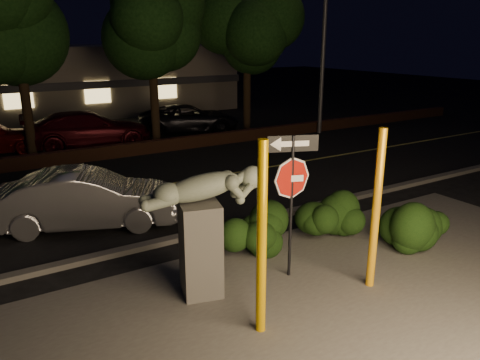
% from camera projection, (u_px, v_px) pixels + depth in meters
% --- Properties ---
extents(ground, '(90.00, 90.00, 0.00)m').
position_uv_depth(ground, '(121.00, 166.00, 16.98)').
color(ground, black).
rests_on(ground, ground).
extents(patio, '(14.00, 6.00, 0.02)m').
position_uv_depth(patio, '(323.00, 309.00, 8.01)').
color(patio, '#4C4944').
rests_on(patio, ground).
extents(road, '(80.00, 8.00, 0.01)m').
position_uv_depth(road, '(152.00, 187.00, 14.54)').
color(road, black).
rests_on(road, ground).
extents(lane_marking, '(80.00, 0.12, 0.00)m').
position_uv_depth(lane_marking, '(152.00, 187.00, 14.53)').
color(lane_marking, '#C7BD4F').
rests_on(lane_marking, road).
extents(curb, '(80.00, 0.25, 0.12)m').
position_uv_depth(curb, '(215.00, 230.00, 11.18)').
color(curb, '#4C4944').
rests_on(curb, ground).
extents(brick_wall, '(40.00, 0.35, 0.50)m').
position_uv_depth(brick_wall, '(110.00, 152.00, 17.97)').
color(brick_wall, '#452516').
rests_on(brick_wall, ground).
extents(parking_lot, '(40.00, 12.00, 0.01)m').
position_uv_depth(parking_lot, '(76.00, 133.00, 22.69)').
color(parking_lot, black).
rests_on(parking_lot, ground).
extents(building, '(22.00, 10.20, 4.00)m').
position_uv_depth(building, '(42.00, 80.00, 28.62)').
color(building, slate).
rests_on(building, ground).
extents(tree_far_c, '(4.80, 4.80, 7.84)m').
position_uv_depth(tree_far_c, '(150.00, 7.00, 18.87)').
color(tree_far_c, black).
rests_on(tree_far_c, ground).
extents(tree_far_d, '(4.40, 4.40, 7.42)m').
position_uv_depth(tree_far_d, '(247.00, 16.00, 21.85)').
color(tree_far_d, black).
rests_on(tree_far_d, ground).
extents(yellow_pole_left, '(0.16, 0.16, 3.10)m').
position_uv_depth(yellow_pole_left, '(262.00, 241.00, 6.98)').
color(yellow_pole_left, '#D79E03').
rests_on(yellow_pole_left, ground).
extents(yellow_pole_right, '(0.15, 0.15, 3.00)m').
position_uv_depth(yellow_pole_right, '(376.00, 211.00, 8.34)').
color(yellow_pole_right, '#F8A712').
rests_on(yellow_pole_right, ground).
extents(signpost, '(0.89, 0.37, 2.79)m').
position_uv_depth(signpost, '(292.00, 179.00, 8.57)').
color(signpost, black).
rests_on(signpost, ground).
extents(sculpture, '(2.17, 1.08, 2.33)m').
position_uv_depth(sculpture, '(202.00, 220.00, 8.10)').
color(sculpture, '#4C4944').
rests_on(sculpture, ground).
extents(hedge_center, '(2.18, 1.56, 1.03)m').
position_uv_depth(hedge_center, '(255.00, 230.00, 10.01)').
color(hedge_center, black).
rests_on(hedge_center, ground).
extents(hedge_right, '(1.96, 1.27, 1.20)m').
position_uv_depth(hedge_right, '(339.00, 214.00, 10.68)').
color(hedge_right, black).
rests_on(hedge_right, ground).
extents(hedge_far_right, '(1.83, 1.48, 1.10)m').
position_uv_depth(hedge_far_right, '(415.00, 223.00, 10.30)').
color(hedge_far_right, black).
rests_on(hedge_far_right, ground).
extents(streetlight, '(1.46, 0.42, 9.68)m').
position_uv_depth(streetlight, '(322.00, 8.00, 21.06)').
color(streetlight, '#4F4F54').
rests_on(streetlight, ground).
extents(silver_sedan, '(4.53, 2.93, 1.41)m').
position_uv_depth(silver_sedan, '(87.00, 199.00, 11.33)').
color(silver_sedan, silver).
rests_on(silver_sedan, ground).
extents(parked_car_darkred, '(5.40, 2.68, 1.51)m').
position_uv_depth(parked_car_darkred, '(88.00, 129.00, 19.73)').
color(parked_car_darkred, '#3A060D').
rests_on(parked_car_darkred, ground).
extents(parked_car_dark, '(5.30, 3.58, 1.35)m').
position_uv_depth(parked_car_dark, '(189.00, 119.00, 22.85)').
color(parked_car_dark, black).
rests_on(parked_car_dark, ground).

